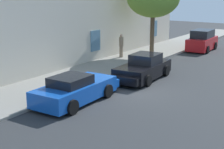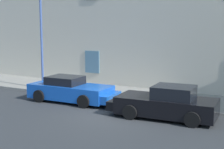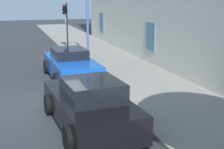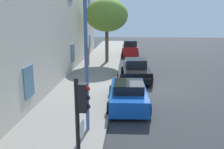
# 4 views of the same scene
# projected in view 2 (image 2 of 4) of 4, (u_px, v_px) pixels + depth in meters

# --- Properties ---
(ground_plane) EXTENTS (80.00, 80.00, 0.00)m
(ground_plane) POSITION_uv_depth(u_px,v_px,m) (110.00, 115.00, 15.48)
(ground_plane) COLOR #2B2D30
(sidewalk) EXTENTS (60.00, 3.83, 0.14)m
(sidewalk) POSITION_uv_depth(u_px,v_px,m) (145.00, 96.00, 19.05)
(sidewalk) COLOR gray
(sidewalk) RESTS_ON ground
(building_facade) EXTENTS (35.18, 3.92, 10.89)m
(building_facade) POSITION_uv_depth(u_px,v_px,m) (168.00, 3.00, 21.38)
(building_facade) COLOR beige
(building_facade) RESTS_ON ground
(sportscar_red_lead) EXTENTS (4.95, 2.18, 1.35)m
(sportscar_red_lead) POSITION_uv_depth(u_px,v_px,m) (73.00, 91.00, 17.99)
(sportscar_red_lead) COLOR #144CB2
(sportscar_red_lead) RESTS_ON ground
(sportscar_yellow_flank) EXTENTS (4.89, 2.32, 1.47)m
(sportscar_yellow_flank) POSITION_uv_depth(u_px,v_px,m) (163.00, 104.00, 14.98)
(sportscar_yellow_flank) COLOR black
(sportscar_yellow_flank) RESTS_ON ground
(street_lamp) EXTENTS (0.44, 1.42, 6.16)m
(street_lamp) POSITION_uv_depth(u_px,v_px,m) (37.00, 21.00, 20.08)
(street_lamp) COLOR #3F5999
(street_lamp) RESTS_ON sidewalk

